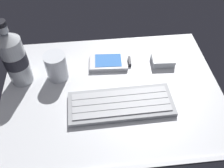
% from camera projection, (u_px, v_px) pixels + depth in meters
% --- Properties ---
extents(ground_plane, '(0.64, 0.48, 0.03)m').
position_uv_depth(ground_plane, '(112.00, 93.00, 0.72)').
color(ground_plane, silver).
extents(keyboard, '(0.29, 0.12, 0.02)m').
position_uv_depth(keyboard, '(121.00, 104.00, 0.67)').
color(keyboard, '#93969B').
rests_on(keyboard, ground_plane).
extents(handheld_device, '(0.13, 0.08, 0.02)m').
position_uv_depth(handheld_device, '(110.00, 62.00, 0.78)').
color(handheld_device, silver).
rests_on(handheld_device, ground_plane).
extents(juice_cup, '(0.06, 0.06, 0.09)m').
position_uv_depth(juice_cup, '(57.00, 67.00, 0.72)').
color(juice_cup, silver).
rests_on(juice_cup, ground_plane).
extents(water_bottle, '(0.07, 0.07, 0.21)m').
position_uv_depth(water_bottle, '(14.00, 58.00, 0.67)').
color(water_bottle, silver).
rests_on(water_bottle, ground_plane).
extents(charger_block, '(0.07, 0.06, 0.02)m').
position_uv_depth(charger_block, '(163.00, 60.00, 0.78)').
color(charger_block, silver).
rests_on(charger_block, ground_plane).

